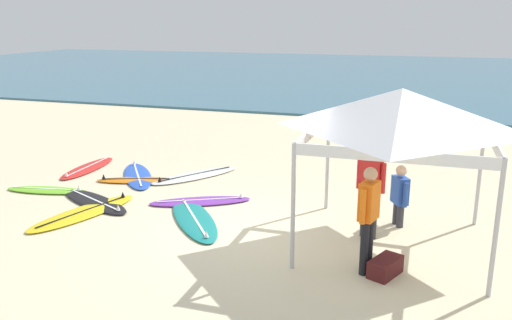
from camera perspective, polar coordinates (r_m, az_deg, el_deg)
The scene contains 16 objects.
ground_plane at distance 10.02m, azimuth -0.41°, elevation -7.73°, with size 80.00×80.00×0.00m, color beige.
sea at distance 39.18m, azimuth 13.76°, elevation 8.96°, with size 80.00×36.00×0.10m, color #386B84.
canopy_tent at distance 9.16m, azimuth 15.26°, elevation 5.16°, with size 3.02×3.02×2.75m.
surfboard_lime at distance 13.17m, azimuth -21.41°, elevation -3.00°, with size 1.98×0.82×0.19m.
surfboard_red at distance 14.72m, azimuth -17.55°, elevation -0.82°, with size 0.68×2.25×0.19m.
surfboard_orange at distance 13.33m, azimuth -12.74°, elevation -2.10°, with size 1.97×1.11×0.19m.
surfboard_white at distance 13.48m, azimuth -6.50°, elevation -1.63°, with size 1.92×2.42×0.19m.
surfboard_yellow at distance 11.43m, azimuth -17.92°, elevation -5.35°, with size 1.39×2.68×0.19m.
surfboard_purple at distance 11.60m, azimuth -5.93°, elevation -4.39°, with size 2.20×1.52×0.19m.
surfboard_blue at distance 13.69m, azimuth -12.54°, elevation -1.63°, with size 1.91×2.34×0.19m.
surfboard_teal at distance 10.64m, azimuth -6.64°, elevation -6.23°, with size 2.10×2.49×0.19m.
surfboard_black at distance 12.04m, azimuth -16.87°, elevation -4.24°, with size 2.35×1.57×0.19m.
person_orange at distance 8.34m, azimuth 11.92°, elevation -5.55°, with size 0.31×0.53×1.71m.
person_red at distance 9.68m, azimuth 12.14°, elevation -2.66°, with size 0.52×0.33×1.71m.
person_blue at distance 10.47m, azimuth 15.12°, elevation -3.41°, with size 0.36×0.50×1.20m.
gear_bag_near_tent at distance 8.64m, azimuth 13.65°, elevation -11.03°, with size 0.60×0.32×0.28m, color #4C1919.
Camera 1 is at (2.91, -8.77, 3.87)m, focal length 37.44 mm.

